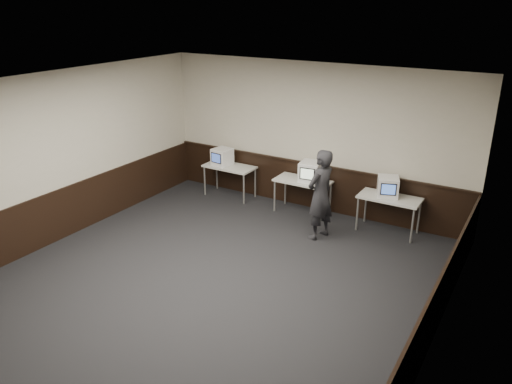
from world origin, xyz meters
TOP-DOWN VIEW (x-y plane):
  - floor at (0.00, 0.00)m, footprint 8.00×8.00m
  - ceiling at (0.00, 0.00)m, footprint 8.00×8.00m
  - back_wall at (0.00, 4.00)m, footprint 7.00×0.00m
  - left_wall at (-3.50, 0.00)m, footprint 0.00×8.00m
  - right_wall at (3.50, 0.00)m, footprint 0.00×8.00m
  - wainscot_back at (0.00, 3.98)m, footprint 6.98×0.04m
  - wainscot_left at (-3.48, 0.00)m, footprint 0.04×7.98m
  - wainscot_right at (3.48, 0.00)m, footprint 0.04×7.98m
  - wainscot_rail at (0.00, 3.96)m, footprint 6.98×0.06m
  - desk_left at (-1.90, 3.60)m, footprint 1.20×0.60m
  - desk_center at (0.00, 3.60)m, footprint 1.20×0.60m
  - desk_right at (1.90, 3.60)m, footprint 1.20×0.60m
  - emac_left at (-2.09, 3.58)m, footprint 0.44×0.47m
  - emac_center at (0.16, 3.62)m, footprint 0.49×0.51m
  - emac_right at (1.83, 3.63)m, footprint 0.52×0.53m
  - person at (0.82, 2.67)m, footprint 0.59×0.75m

SIDE VIEW (x-z plane):
  - floor at x=0.00m, z-range 0.00..0.00m
  - wainscot_back at x=0.00m, z-range 0.00..1.00m
  - wainscot_left at x=-3.48m, z-range 0.00..1.00m
  - wainscot_right at x=3.48m, z-range 0.00..1.00m
  - desk_left at x=-1.90m, z-range 0.30..1.05m
  - desk_center at x=0.00m, z-range 0.30..1.05m
  - desk_right at x=1.90m, z-range 0.30..1.05m
  - person at x=0.82m, z-range 0.00..1.79m
  - emac_left at x=-2.09m, z-range 0.75..1.15m
  - emac_right at x=1.83m, z-range 0.75..1.15m
  - emac_center at x=0.16m, z-range 0.75..1.18m
  - wainscot_rail at x=0.00m, z-range 1.00..1.04m
  - back_wall at x=0.00m, z-range -1.90..5.10m
  - left_wall at x=-3.50m, z-range -2.40..5.60m
  - right_wall at x=3.50m, z-range -2.40..5.60m
  - ceiling at x=0.00m, z-range 3.20..3.20m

